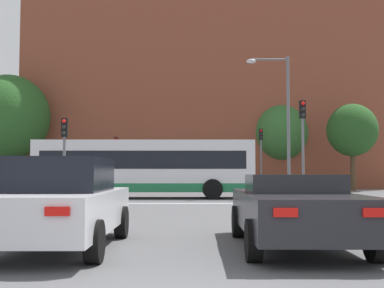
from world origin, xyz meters
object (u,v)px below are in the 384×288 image
object	(u,v)px
car_saloon_left	(60,203)
traffic_light_near_left	(64,145)
traffic_light_far_right	(261,149)
traffic_light_near_right	(303,134)
car_roadster_right	(295,209)
street_lamp_junction	(281,111)
traffic_light_far_left	(116,154)
pedestrian_waiting	(246,177)
bus_crossing_lead	(145,167)

from	to	relation	value
car_saloon_left	traffic_light_near_left	distance (m)	12.65
traffic_light_far_right	traffic_light_near_right	world-z (taller)	traffic_light_near_right
car_saloon_left	car_roadster_right	world-z (taller)	car_saloon_left
car_saloon_left	car_roadster_right	xyz separation A→B (m)	(4.12, 0.12, -0.12)
car_roadster_right	traffic_light_near_right	distance (m)	13.22
traffic_light_far_right	traffic_light_near_left	world-z (taller)	traffic_light_far_right
car_roadster_right	traffic_light_near_left	bearing A→B (deg)	122.03
traffic_light_far_right	traffic_light_near_right	size ratio (longest dim) A/B	0.99
traffic_light_near_right	street_lamp_junction	xyz separation A→B (m)	(-0.34, 3.24, 1.44)
traffic_light_near_left	traffic_light_far_right	bearing A→B (deg)	52.82
traffic_light_far_right	traffic_light_far_left	world-z (taller)	traffic_light_far_right
car_roadster_right	traffic_light_near_right	world-z (taller)	traffic_light_near_right
traffic_light_near_right	car_roadster_right	bearing A→B (deg)	-104.01
street_lamp_junction	pedestrian_waiting	size ratio (longest dim) A/B	4.39
car_saloon_left	traffic_light_near_left	world-z (taller)	traffic_light_near_left
car_saloon_left	street_lamp_junction	bearing A→B (deg)	66.67
car_roadster_right	pedestrian_waiting	distance (m)	27.41
traffic_light_far_right	traffic_light_far_left	distance (m)	10.49
car_roadster_right	street_lamp_junction	size ratio (longest dim) A/B	0.62
bus_crossing_lead	street_lamp_junction	world-z (taller)	street_lamp_junction
bus_crossing_lead	pedestrian_waiting	bearing A→B (deg)	-30.97
car_saloon_left	traffic_light_near_right	distance (m)	14.84
traffic_light_far_right	traffic_light_near_left	distance (m)	17.41
car_roadster_right	traffic_light_far_left	size ratio (longest dim) A/B	1.17
bus_crossing_lead	traffic_light_near_left	size ratio (longest dim) A/B	3.05
car_roadster_right	car_saloon_left	bearing A→B (deg)	-177.38
bus_crossing_lead	pedestrian_waiting	distance (m)	12.70
car_roadster_right	traffic_light_near_right	size ratio (longest dim) A/B	1.00
traffic_light_near_right	traffic_light_far_right	bearing A→B (deg)	89.46
traffic_light_near_left	traffic_light_near_right	size ratio (longest dim) A/B	0.81
bus_crossing_lead	street_lamp_junction	distance (m)	7.58
traffic_light_near_left	bus_crossing_lead	bearing A→B (deg)	55.19
traffic_light_far_left	traffic_light_near_left	bearing A→B (deg)	-90.16
car_roadster_right	traffic_light_near_left	xyz separation A→B (m)	(-7.24, 12.03, 1.81)
traffic_light_near_left	street_lamp_junction	bearing A→B (deg)	20.87
traffic_light_near_right	street_lamp_junction	bearing A→B (deg)	95.96
car_saloon_left	traffic_light_far_left	distance (m)	26.49
pedestrian_waiting	car_saloon_left	bearing A→B (deg)	-100.16
car_roadster_right	traffic_light_far_right	distance (m)	26.20
car_saloon_left	bus_crossing_lead	bearing A→B (deg)	90.32
car_saloon_left	traffic_light_far_left	bearing A→B (deg)	96.82
traffic_light_near_left	traffic_light_far_left	bearing A→B (deg)	89.84
car_saloon_left	traffic_light_near_right	world-z (taller)	traffic_light_near_right
traffic_light_far_left	pedestrian_waiting	xyz separation A→B (m)	(9.55, 1.19, -1.66)
traffic_light_far_right	pedestrian_waiting	size ratio (longest dim) A/B	2.69
traffic_light_near_right	pedestrian_waiting	size ratio (longest dim) A/B	2.72
pedestrian_waiting	traffic_light_near_right	bearing A→B (deg)	-83.76
traffic_light_near_left	traffic_light_near_right	distance (m)	10.42
car_saloon_left	car_roadster_right	size ratio (longest dim) A/B	0.99
car_saloon_left	pedestrian_waiting	world-z (taller)	pedestrian_waiting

